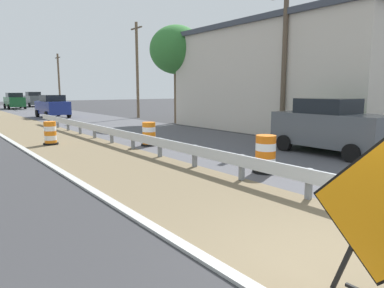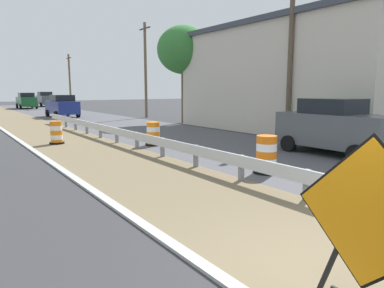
{
  "view_description": "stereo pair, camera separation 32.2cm",
  "coord_description": "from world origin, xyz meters",
  "px_view_note": "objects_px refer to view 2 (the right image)",
  "views": [
    {
      "loc": [
        -4.25,
        -2.13,
        2.42
      ],
      "look_at": [
        1.6,
        5.57,
        0.91
      ],
      "focal_mm": 32.39,
      "sensor_mm": 36.0,
      "label": 1
    },
    {
      "loc": [
        -3.99,
        -2.32,
        2.42
      ],
      "look_at": [
        1.6,
        5.57,
        0.91
      ],
      "focal_mm": 32.39,
      "sensor_mm": 36.0,
      "label": 2
    }
  ],
  "objects_px": {
    "traffic_barrel_mid": "(56,134)",
    "car_trailing_near_lane": "(335,127)",
    "warning_sign_diamond": "(367,220)",
    "utility_pole_far": "(70,80)",
    "traffic_barrel_nearest": "(266,156)",
    "car_lead_near_lane": "(26,101)",
    "utility_pole_near": "(290,60)",
    "utility_pole_mid": "(146,69)",
    "car_lead_far_lane": "(62,106)",
    "car_mid_far_lane": "(45,99)",
    "traffic_barrel_close": "(153,135)"
  },
  "relations": [
    {
      "from": "car_lead_far_lane",
      "to": "utility_pole_mid",
      "type": "bearing_deg",
      "value": -131.78
    },
    {
      "from": "traffic_barrel_nearest",
      "to": "car_lead_near_lane",
      "type": "distance_m",
      "value": 43.1
    },
    {
      "from": "warning_sign_diamond",
      "to": "car_lead_near_lane",
      "type": "xyz_separation_m",
      "value": [
        5.18,
        48.17,
        -0.03
      ]
    },
    {
      "from": "traffic_barrel_nearest",
      "to": "utility_pole_near",
      "type": "height_order",
      "value": "utility_pole_near"
    },
    {
      "from": "car_lead_far_lane",
      "to": "car_mid_far_lane",
      "type": "distance_m",
      "value": 22.95
    },
    {
      "from": "warning_sign_diamond",
      "to": "utility_pole_mid",
      "type": "bearing_deg",
      "value": -113.23
    },
    {
      "from": "car_lead_near_lane",
      "to": "utility_pole_mid",
      "type": "relative_size",
      "value": 0.57
    },
    {
      "from": "car_mid_far_lane",
      "to": "utility_pole_near",
      "type": "bearing_deg",
      "value": 2.6
    },
    {
      "from": "utility_pole_near",
      "to": "utility_pole_mid",
      "type": "distance_m",
      "value": 16.14
    },
    {
      "from": "traffic_barrel_mid",
      "to": "car_trailing_near_lane",
      "type": "height_order",
      "value": "car_trailing_near_lane"
    },
    {
      "from": "traffic_barrel_nearest",
      "to": "utility_pole_far",
      "type": "relative_size",
      "value": 0.16
    },
    {
      "from": "car_lead_far_lane",
      "to": "car_lead_near_lane",
      "type": "bearing_deg",
      "value": -2.28
    },
    {
      "from": "car_trailing_near_lane",
      "to": "utility_pole_far",
      "type": "relative_size",
      "value": 0.6
    },
    {
      "from": "car_lead_near_lane",
      "to": "utility_pole_mid",
      "type": "distance_m",
      "value": 23.55
    },
    {
      "from": "utility_pole_near",
      "to": "utility_pole_far",
      "type": "relative_size",
      "value": 1.03
    },
    {
      "from": "traffic_barrel_mid",
      "to": "utility_pole_far",
      "type": "bearing_deg",
      "value": 72.67
    },
    {
      "from": "traffic_barrel_mid",
      "to": "car_mid_far_lane",
      "type": "bearing_deg",
      "value": 78.04
    },
    {
      "from": "traffic_barrel_close",
      "to": "utility_pole_near",
      "type": "xyz_separation_m",
      "value": [
        6.38,
        -2.12,
        3.36
      ]
    },
    {
      "from": "traffic_barrel_close",
      "to": "utility_pole_mid",
      "type": "bearing_deg",
      "value": 63.19
    },
    {
      "from": "traffic_barrel_mid",
      "to": "car_lead_far_lane",
      "type": "height_order",
      "value": "car_lead_far_lane"
    },
    {
      "from": "warning_sign_diamond",
      "to": "utility_pole_near",
      "type": "bearing_deg",
      "value": -137.4
    },
    {
      "from": "utility_pole_near",
      "to": "utility_pole_mid",
      "type": "relative_size",
      "value": 0.91
    },
    {
      "from": "car_lead_near_lane",
      "to": "car_lead_far_lane",
      "type": "distance_m",
      "value": 17.69
    },
    {
      "from": "traffic_barrel_mid",
      "to": "utility_pole_near",
      "type": "relative_size",
      "value": 0.14
    },
    {
      "from": "utility_pole_far",
      "to": "traffic_barrel_nearest",
      "type": "bearing_deg",
      "value": -98.75
    },
    {
      "from": "traffic_barrel_close",
      "to": "traffic_barrel_nearest",
      "type": "bearing_deg",
      "value": -88.4
    },
    {
      "from": "car_lead_far_lane",
      "to": "utility_pole_near",
      "type": "relative_size",
      "value": 0.58
    },
    {
      "from": "warning_sign_diamond",
      "to": "utility_pole_far",
      "type": "xyz_separation_m",
      "value": [
        10.31,
        46.01,
        2.64
      ]
    },
    {
      "from": "warning_sign_diamond",
      "to": "traffic_barrel_mid",
      "type": "distance_m",
      "value": 14.45
    },
    {
      "from": "traffic_barrel_close",
      "to": "utility_pole_near",
      "type": "bearing_deg",
      "value": -18.35
    },
    {
      "from": "warning_sign_diamond",
      "to": "traffic_barrel_close",
      "type": "xyz_separation_m",
      "value": [
        3.83,
        11.54,
        -0.6
      ]
    },
    {
      "from": "car_trailing_near_lane",
      "to": "car_lead_far_lane",
      "type": "xyz_separation_m",
      "value": [
        -3.34,
        24.78,
        -0.06
      ]
    },
    {
      "from": "warning_sign_diamond",
      "to": "utility_pole_mid",
      "type": "xyz_separation_m",
      "value": [
        10.9,
        25.54,
        3.15
      ]
    },
    {
      "from": "car_mid_far_lane",
      "to": "utility_pole_far",
      "type": "distance_m",
      "value": 7.78
    },
    {
      "from": "traffic_barrel_close",
      "to": "car_lead_far_lane",
      "type": "distance_m",
      "value": 18.98
    },
    {
      "from": "car_mid_far_lane",
      "to": "utility_pole_far",
      "type": "xyz_separation_m",
      "value": [
        1.66,
        -7.13,
        2.63
      ]
    },
    {
      "from": "car_lead_far_lane",
      "to": "car_mid_far_lane",
      "type": "xyz_separation_m",
      "value": [
        3.63,
        22.66,
        0.08
      ]
    },
    {
      "from": "car_lead_far_lane",
      "to": "utility_pole_far",
      "type": "distance_m",
      "value": 16.62
    },
    {
      "from": "car_mid_far_lane",
      "to": "utility_pole_mid",
      "type": "distance_m",
      "value": 27.86
    },
    {
      "from": "utility_pole_near",
      "to": "utility_pole_far",
      "type": "distance_m",
      "value": 36.58
    },
    {
      "from": "utility_pole_far",
      "to": "traffic_barrel_mid",
      "type": "bearing_deg",
      "value": -107.33
    },
    {
      "from": "traffic_barrel_nearest",
      "to": "traffic_barrel_mid",
      "type": "xyz_separation_m",
      "value": [
        -3.55,
        9.35,
        -0.04
      ]
    },
    {
      "from": "warning_sign_diamond",
      "to": "car_lead_far_lane",
      "type": "xyz_separation_m",
      "value": [
        5.02,
        30.48,
        -0.07
      ]
    },
    {
      "from": "traffic_barrel_mid",
      "to": "car_trailing_near_lane",
      "type": "bearing_deg",
      "value": -47.85
    },
    {
      "from": "traffic_barrel_nearest",
      "to": "utility_pole_near",
      "type": "relative_size",
      "value": 0.15
    },
    {
      "from": "traffic_barrel_mid",
      "to": "car_mid_far_lane",
      "type": "height_order",
      "value": "car_mid_far_lane"
    },
    {
      "from": "traffic_barrel_mid",
      "to": "car_lead_far_lane",
      "type": "distance_m",
      "value": 16.69
    },
    {
      "from": "traffic_barrel_close",
      "to": "utility_pole_far",
      "type": "distance_m",
      "value": 35.22
    },
    {
      "from": "car_lead_near_lane",
      "to": "warning_sign_diamond",
      "type": "bearing_deg",
      "value": 174.77
    },
    {
      "from": "traffic_barrel_mid",
      "to": "utility_pole_near",
      "type": "xyz_separation_m",
      "value": [
        9.75,
        -5.01,
        3.36
      ]
    }
  ]
}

